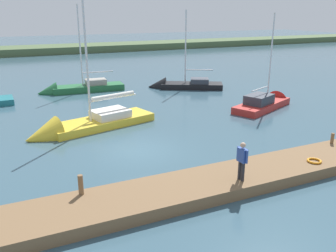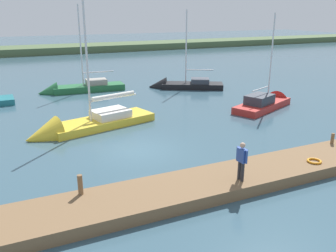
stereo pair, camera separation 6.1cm
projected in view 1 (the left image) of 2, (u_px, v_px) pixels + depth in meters
The scene contains 11 objects.
ground_plane at pixel (138, 150), 19.28m from camera, with size 200.00×200.00×0.00m, color #385666.
far_shoreline at pixel (39, 53), 63.26m from camera, with size 180.00×8.00×2.40m, color #4C603D.
dock_pier at pixel (184, 190), 14.50m from camera, with size 26.29×2.59×0.50m, color brown.
mooring_post_near at pixel (332, 138), 18.78m from camera, with size 0.17×0.17×0.56m, color brown.
mooring_post_far at pixel (81, 185), 13.51m from camera, with size 0.19×0.19×0.79m, color brown.
life_ring_buoy at pixel (314, 161), 16.54m from camera, with size 0.66×0.66×0.10m, color orange.
sailboat_behind_pier at pixel (80, 128), 22.34m from camera, with size 8.68×4.22×9.15m.
sailboat_inner_slip at pixel (268, 104), 28.19m from camera, with size 7.28×4.62×7.98m.
sailboat_near_dock at pixel (76, 90), 33.12m from camera, with size 7.87×2.35×8.58m.
sailboat_outer_mooring at pixel (179, 87), 34.72m from camera, with size 7.22×5.08×8.15m.
person_on_dock at pixel (242, 159), 14.50m from camera, with size 0.26×0.63×1.65m.
Camera 1 is at (6.04, 16.98, 7.16)m, focal length 38.27 mm.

